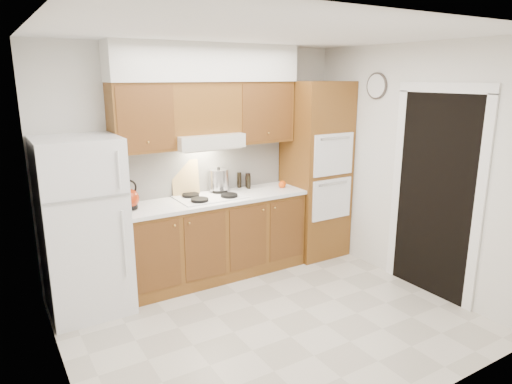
# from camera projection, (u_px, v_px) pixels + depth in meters

# --- Properties ---
(floor) EXTENTS (3.60, 3.60, 0.00)m
(floor) POSITION_uv_depth(u_px,v_px,m) (270.00, 320.00, 4.35)
(floor) COLOR beige
(floor) RESTS_ON ground
(ceiling) EXTENTS (3.60, 3.60, 0.00)m
(ceiling) POSITION_uv_depth(u_px,v_px,m) (273.00, 33.00, 3.70)
(ceiling) COLOR white
(ceiling) RESTS_ON wall_back
(wall_back) EXTENTS (3.60, 0.02, 2.60)m
(wall_back) POSITION_uv_depth(u_px,v_px,m) (200.00, 162.00, 5.27)
(wall_back) COLOR silver
(wall_back) RESTS_ON floor
(wall_left) EXTENTS (0.02, 3.00, 2.60)m
(wall_left) POSITION_uv_depth(u_px,v_px,m) (52.00, 221.00, 3.12)
(wall_left) COLOR silver
(wall_left) RESTS_ON floor
(wall_right) EXTENTS (0.02, 3.00, 2.60)m
(wall_right) POSITION_uv_depth(u_px,v_px,m) (410.00, 167.00, 4.94)
(wall_right) COLOR silver
(wall_right) RESTS_ON floor
(fridge) EXTENTS (0.75, 0.72, 1.72)m
(fridge) POSITION_uv_depth(u_px,v_px,m) (83.00, 227.00, 4.37)
(fridge) COLOR white
(fridge) RESTS_ON floor
(base_cabinets) EXTENTS (2.11, 0.60, 0.90)m
(base_cabinets) POSITION_uv_depth(u_px,v_px,m) (215.00, 238.00, 5.24)
(base_cabinets) COLOR brown
(base_cabinets) RESTS_ON floor
(countertop) EXTENTS (2.13, 0.62, 0.04)m
(countertop) POSITION_uv_depth(u_px,v_px,m) (215.00, 199.00, 5.12)
(countertop) COLOR white
(countertop) RESTS_ON base_cabinets
(backsplash) EXTENTS (2.11, 0.03, 0.56)m
(backsplash) POSITION_uv_depth(u_px,v_px,m) (203.00, 168.00, 5.29)
(backsplash) COLOR white
(backsplash) RESTS_ON countertop
(oven_cabinet) EXTENTS (0.70, 0.65, 2.20)m
(oven_cabinet) POSITION_uv_depth(u_px,v_px,m) (315.00, 170.00, 5.78)
(oven_cabinet) COLOR brown
(oven_cabinet) RESTS_ON floor
(upper_cab_left) EXTENTS (0.63, 0.33, 0.70)m
(upper_cab_left) POSITION_uv_depth(u_px,v_px,m) (141.00, 118.00, 4.63)
(upper_cab_left) COLOR brown
(upper_cab_left) RESTS_ON wall_back
(upper_cab_right) EXTENTS (0.73, 0.33, 0.70)m
(upper_cab_right) POSITION_uv_depth(u_px,v_px,m) (260.00, 112.00, 5.36)
(upper_cab_right) COLOR brown
(upper_cab_right) RESTS_ON wall_back
(range_hood) EXTENTS (0.75, 0.45, 0.15)m
(range_hood) POSITION_uv_depth(u_px,v_px,m) (206.00, 140.00, 5.00)
(range_hood) COLOR silver
(range_hood) RESTS_ON wall_back
(upper_cab_over_hood) EXTENTS (0.75, 0.33, 0.55)m
(upper_cab_over_hood) POSITION_uv_depth(u_px,v_px,m) (203.00, 108.00, 4.96)
(upper_cab_over_hood) COLOR brown
(upper_cab_over_hood) RESTS_ON range_hood
(soffit) EXTENTS (2.13, 0.36, 0.40)m
(soffit) POSITION_uv_depth(u_px,v_px,m) (206.00, 62.00, 4.86)
(soffit) COLOR silver
(soffit) RESTS_ON wall_back
(cooktop) EXTENTS (0.74, 0.50, 0.01)m
(cooktop) POSITION_uv_depth(u_px,v_px,m) (210.00, 197.00, 5.10)
(cooktop) COLOR white
(cooktop) RESTS_ON countertop
(doorway) EXTENTS (0.02, 0.90, 2.10)m
(doorway) POSITION_uv_depth(u_px,v_px,m) (434.00, 197.00, 4.70)
(doorway) COLOR black
(doorway) RESTS_ON floor
(wall_clock) EXTENTS (0.02, 0.30, 0.30)m
(wall_clock) POSITION_uv_depth(u_px,v_px,m) (377.00, 86.00, 5.17)
(wall_clock) COLOR #3F3833
(wall_clock) RESTS_ON wall_right
(kettle) EXTENTS (0.22, 0.22, 0.21)m
(kettle) POSITION_uv_depth(u_px,v_px,m) (129.00, 199.00, 4.62)
(kettle) COLOR maroon
(kettle) RESTS_ON countertop
(cutting_board) EXTENTS (0.32, 0.16, 0.40)m
(cutting_board) POSITION_uv_depth(u_px,v_px,m) (185.00, 178.00, 5.16)
(cutting_board) COLOR tan
(cutting_board) RESTS_ON countertop
(stock_pot) EXTENTS (0.29, 0.29, 0.24)m
(stock_pot) POSITION_uv_depth(u_px,v_px,m) (219.00, 180.00, 5.29)
(stock_pot) COLOR #B4B3B8
(stock_pot) RESTS_ON cooktop
(condiment_a) EXTENTS (0.07, 0.07, 0.19)m
(condiment_a) POSITION_uv_depth(u_px,v_px,m) (239.00, 180.00, 5.54)
(condiment_a) COLOR black
(condiment_a) RESTS_ON countertop
(condiment_b) EXTENTS (0.06, 0.06, 0.16)m
(condiment_b) POSITION_uv_depth(u_px,v_px,m) (249.00, 182.00, 5.49)
(condiment_b) COLOR black
(condiment_b) RESTS_ON countertop
(condiment_c) EXTENTS (0.07, 0.07, 0.18)m
(condiment_c) POSITION_uv_depth(u_px,v_px,m) (248.00, 180.00, 5.55)
(condiment_c) COLOR black
(condiment_c) RESTS_ON countertop
(orange_near) EXTENTS (0.10, 0.10, 0.08)m
(orange_near) POSITION_uv_depth(u_px,v_px,m) (282.00, 185.00, 5.53)
(orange_near) COLOR #EF5A0C
(orange_near) RESTS_ON countertop
(orange_far) EXTENTS (0.09, 0.09, 0.09)m
(orange_far) POSITION_uv_depth(u_px,v_px,m) (283.00, 184.00, 5.55)
(orange_far) COLOR #EE4C0C
(orange_far) RESTS_ON countertop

